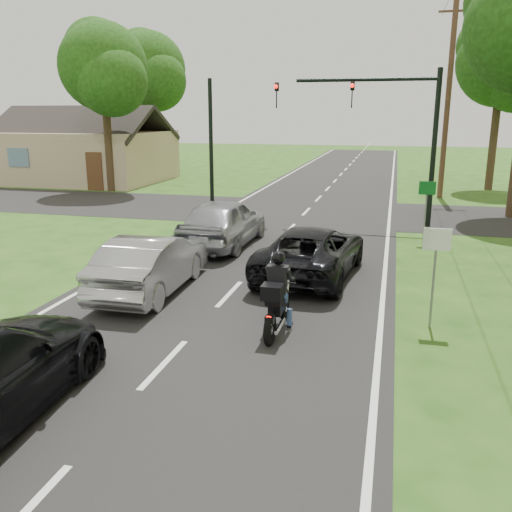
# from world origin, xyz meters

# --- Properties ---
(ground) EXTENTS (140.00, 140.00, 0.00)m
(ground) POSITION_xyz_m (0.00, 0.00, 0.00)
(ground) COLOR #214714
(ground) RESTS_ON ground
(road) EXTENTS (8.00, 100.00, 0.01)m
(road) POSITION_xyz_m (0.00, 10.00, 0.01)
(road) COLOR black
(road) RESTS_ON ground
(cross_road) EXTENTS (60.00, 7.00, 0.01)m
(cross_road) POSITION_xyz_m (0.00, 16.00, 0.01)
(cross_road) COLOR black
(cross_road) RESTS_ON ground
(motorcycle_rider) EXTENTS (0.56, 1.99, 1.72)m
(motorcycle_rider) POSITION_xyz_m (1.65, 1.93, 0.68)
(motorcycle_rider) COLOR black
(motorcycle_rider) RESTS_ON ground
(dark_suv) EXTENTS (2.72, 5.15, 1.38)m
(dark_suv) POSITION_xyz_m (1.73, 6.07, 0.70)
(dark_suv) COLOR black
(dark_suv) RESTS_ON road
(silver_sedan) EXTENTS (1.66, 4.44, 1.45)m
(silver_sedan) POSITION_xyz_m (-1.94, 3.71, 0.74)
(silver_sedan) COLOR #A2A1A6
(silver_sedan) RESTS_ON road
(silver_suv) EXTENTS (2.06, 4.86, 1.64)m
(silver_suv) POSITION_xyz_m (-1.66, 8.81, 0.83)
(silver_suv) COLOR #96989D
(silver_suv) RESTS_ON road
(traffic_signal) EXTENTS (6.38, 0.44, 6.00)m
(traffic_signal) POSITION_xyz_m (3.34, 14.00, 4.14)
(traffic_signal) COLOR black
(traffic_signal) RESTS_ON ground
(signal_pole_far) EXTENTS (0.20, 0.20, 6.00)m
(signal_pole_far) POSITION_xyz_m (-5.20, 18.00, 3.00)
(signal_pole_far) COLOR black
(signal_pole_far) RESTS_ON ground
(utility_pole_far) EXTENTS (1.60, 0.28, 10.00)m
(utility_pole_far) POSITION_xyz_m (6.20, 22.00, 5.08)
(utility_pole_far) COLOR brown
(utility_pole_far) RESTS_ON ground
(sign_white) EXTENTS (0.55, 0.07, 2.12)m
(sign_white) POSITION_xyz_m (4.70, 2.98, 1.60)
(sign_white) COLOR slate
(sign_white) RESTS_ON ground
(sign_green) EXTENTS (0.55, 0.07, 2.12)m
(sign_green) POSITION_xyz_m (4.90, 10.98, 1.60)
(sign_green) COLOR slate
(sign_green) RESTS_ON ground
(tree_row_e) EXTENTS (5.28, 5.12, 9.61)m
(tree_row_e) POSITION_xyz_m (9.48, 25.78, 6.83)
(tree_row_e) COLOR #332316
(tree_row_e) RESTS_ON ground
(tree_left_near) EXTENTS (5.12, 4.96, 9.22)m
(tree_left_near) POSITION_xyz_m (-11.73, 19.78, 6.53)
(tree_left_near) COLOR #332316
(tree_left_near) RESTS_ON ground
(tree_left_far) EXTENTS (5.76, 5.58, 10.14)m
(tree_left_far) POSITION_xyz_m (-13.70, 29.76, 7.13)
(tree_left_far) COLOR #332316
(tree_left_far) RESTS_ON ground
(house) EXTENTS (10.20, 8.00, 4.84)m
(house) POSITION_xyz_m (-16.00, 24.00, 1.77)
(house) COLOR tan
(house) RESTS_ON ground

